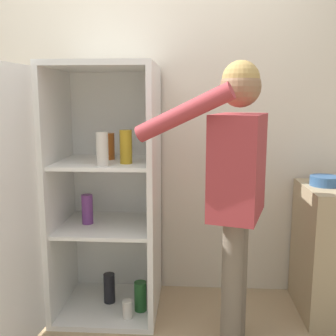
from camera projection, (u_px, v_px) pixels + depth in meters
name	position (u px, v px, depth m)	size (l,w,h in m)	color
wall_back	(145.00, 123.00, 2.91)	(7.00, 0.06, 2.55)	beige
refrigerator	(89.00, 196.00, 2.55)	(0.82, 1.31, 1.67)	white
person	(236.00, 173.00, 2.19)	(0.75, 0.58, 1.66)	#726656
bowl	(325.00, 181.00, 2.61)	(0.20, 0.20, 0.06)	#335B8E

